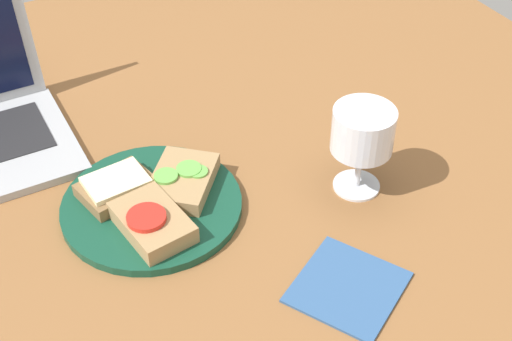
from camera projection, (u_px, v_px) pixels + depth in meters
wooden_table at (230, 198)px, 101.96cm from camera, size 140.00×140.00×3.00cm
plate at (152, 206)px, 97.63cm from camera, size 24.78×24.78×1.26cm
sandwich_with_tomato at (152, 222)px, 92.36cm from camera, size 8.82×12.04×3.22cm
sandwich_with_cucumber at (182, 180)px, 98.94cm from camera, size 13.32×13.64×2.66cm
sandwich_with_cheese at (117, 186)px, 97.81cm from camera, size 11.07×9.12×2.65cm
wine_glass at (363, 134)px, 95.44cm from camera, size 8.55×8.55×13.19cm
napkin at (348, 287)px, 87.26cm from camera, size 16.90×16.76×0.40cm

